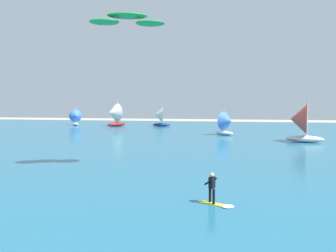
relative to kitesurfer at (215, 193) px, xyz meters
name	(u,v)px	position (x,y,z in m)	size (l,w,h in m)	color
ocean	(199,139)	(-4.04, 33.76, -0.65)	(160.00, 90.00, 0.10)	#236B89
kitesurfer	(215,193)	(0.00, 0.00, 0.00)	(2.00, 1.38, 1.67)	yellow
kite	(127,20)	(-7.04, 7.92, 10.93)	(5.97, 3.53, 0.86)	#198C3F
sailboat_mid_left	(227,123)	(-0.11, 39.32, 1.33)	(3.77, 3.62, 4.21)	white
sailboat_mid_right	(76,117)	(-33.67, 56.87, 1.23)	(3.28, 3.60, 4.00)	white
sailboat_far_left	(300,123)	(9.56, 31.34, 2.00)	(5.02, 4.36, 5.68)	silver
sailboat_near_shore	(114,115)	(-24.40, 55.73, 1.95)	(4.74, 5.00, 5.57)	maroon
sailboat_anchored_offshore	(159,117)	(-14.86, 57.54, 1.50)	(4.07, 3.56, 4.60)	navy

